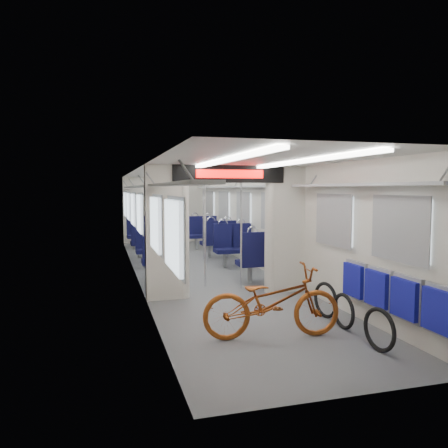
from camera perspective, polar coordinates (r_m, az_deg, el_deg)
name	(u,v)px	position (r m, az deg, el deg)	size (l,w,h in m)	color
carriage	(206,207)	(9.38, -2.43, 2.21)	(12.00, 12.02, 2.31)	#515456
bicycle	(272,302)	(5.64, 6.29, -10.06)	(0.62, 1.77, 0.93)	#994616
flip_bench	(392,293)	(5.95, 21.06, -8.44)	(0.12, 2.14, 0.55)	gray
bike_hoop_a	(379,332)	(5.52, 19.61, -13.11)	(0.52, 0.52, 0.05)	black
bike_hoop_b	(343,313)	(6.22, 15.33, -11.14)	(0.49, 0.49, 0.05)	black
bike_hoop_c	(325,302)	(6.67, 13.12, -9.84)	(0.53, 0.53, 0.05)	black
seat_bay_near_left	(159,250)	(9.91, -8.51, -3.34)	(0.89, 1.99, 1.07)	black
seat_bay_near_right	(246,248)	(9.74, 2.93, -3.20)	(0.96, 2.29, 1.17)	black
seat_bay_far_left	(145,234)	(13.14, -10.29, -1.28)	(0.94, 2.22, 1.14)	black
seat_bay_far_right	(210,234)	(12.96, -1.82, -1.29)	(0.94, 2.22, 1.15)	black
stanchion_near_left	(205,228)	(8.38, -2.48, -0.48)	(0.04, 0.04, 2.30)	silver
stanchion_near_right	(241,228)	(8.25, 2.26, -0.56)	(0.04, 0.04, 2.30)	silver
stanchion_far_left	(174,217)	(11.48, -6.54, 0.87)	(0.04, 0.04, 2.30)	silver
stanchion_far_right	(203,218)	(11.36, -2.70, 0.85)	(0.04, 0.04, 2.30)	silver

